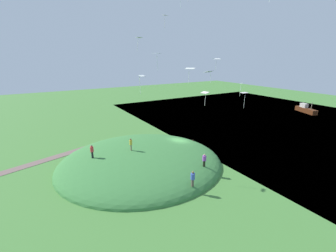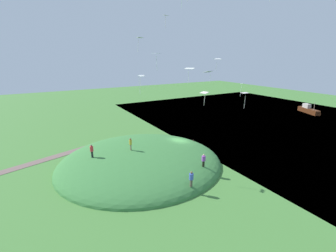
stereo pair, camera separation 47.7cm
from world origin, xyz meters
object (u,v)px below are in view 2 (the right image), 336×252
object	(u,v)px
person_on_hilltop	(191,177)
kite_5	(166,16)
kite_4	(217,59)
kite_12	(156,54)
kite_3	(242,85)
person_walking_path	(92,149)
boat_on_lake	(308,110)
kite_9	(245,94)
mooring_post	(193,143)
person_with_child	(131,143)
kite_0	(204,93)
kite_8	(140,38)
kite_2	(141,78)
kite_11	(142,76)
kite_7	(190,69)
person_watching_kites	(204,159)
kite_10	(208,72)

from	to	relation	value
person_on_hilltop	kite_5	xyz separation A→B (m)	(-6.74, -17.39, 18.42)
kite_4	kite_12	world-z (taller)	kite_12
kite_4	kite_3	bearing A→B (deg)	111.33
person_walking_path	kite_3	size ratio (longest dim) A/B	0.87
boat_on_lake	kite_4	bearing A→B (deg)	118.29
kite_5	kite_9	world-z (taller)	kite_5
person_walking_path	mooring_post	world-z (taller)	person_walking_path
person_with_child	kite_0	bearing A→B (deg)	39.58
person_walking_path	kite_0	size ratio (longest dim) A/B	1.10
kite_4	kite_8	distance (m)	12.58
kite_2	kite_5	size ratio (longest dim) A/B	1.10
kite_11	boat_on_lake	bearing A→B (deg)	176.60
person_walking_path	kite_7	world-z (taller)	kite_7
person_on_hilltop	kite_5	bearing A→B (deg)	72.19
kite_4	kite_7	bearing A→B (deg)	31.26
person_with_child	kite_12	world-z (taller)	kite_12
boat_on_lake	kite_11	world-z (taller)	kite_11
person_watching_kites	kite_5	bearing A→B (deg)	98.49
boat_on_lake	kite_8	bearing A→B (deg)	108.13
kite_8	kite_10	size ratio (longest dim) A/B	1.50
person_on_hilltop	person_watching_kites	bearing A→B (deg)	38.21
kite_3	kite_7	world-z (taller)	kite_7
kite_10	kite_12	xyz separation A→B (m)	(5.48, -2.79, 2.00)
kite_3	kite_12	distance (m)	15.08
kite_5	kite_12	xyz separation A→B (m)	(7.22, 10.46, -5.91)
kite_4	kite_11	distance (m)	12.42
person_walking_path	kite_4	xyz separation A→B (m)	(-20.21, -0.05, 10.98)
person_on_hilltop	kite_8	size ratio (longest dim) A/B	0.84
person_on_hilltop	kite_9	size ratio (longest dim) A/B	0.78
boat_on_lake	person_walking_path	bearing A→B (deg)	115.87
kite_10	kite_11	world-z (taller)	kite_10
kite_5	kite_2	bearing A→B (deg)	48.10
person_watching_kites	kite_2	size ratio (longest dim) A/B	0.75
kite_2	kite_4	size ratio (longest dim) A/B	1.22
person_with_child	kite_11	world-z (taller)	kite_11
kite_4	kite_11	world-z (taller)	kite_4
person_on_hilltop	kite_11	xyz separation A→B (m)	(-2.54, -18.08, 9.16)
kite_3	kite_4	xyz separation A→B (m)	(1.58, -4.04, 3.66)
boat_on_lake	kite_10	size ratio (longest dim) A/B	4.64
kite_5	mooring_post	size ratio (longest dim) A/B	1.86
boat_on_lake	kite_8	world-z (taller)	kite_8
kite_5	kite_8	size ratio (longest dim) A/B	0.95
person_walking_path	kite_0	xyz separation A→B (m)	(-11.57, 7.85, 7.35)
kite_0	kite_3	bearing A→B (deg)	-159.31
kite_10	person_watching_kites	bearing A→B (deg)	49.55
kite_2	kite_12	distance (m)	3.15
person_on_hilltop	kite_7	size ratio (longest dim) A/B	0.96
kite_10	kite_12	bearing A→B (deg)	-26.99
person_with_child	kite_12	size ratio (longest dim) A/B	0.84
kite_4	kite_9	xyz separation A→B (m)	(-0.62, 5.53, -4.69)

